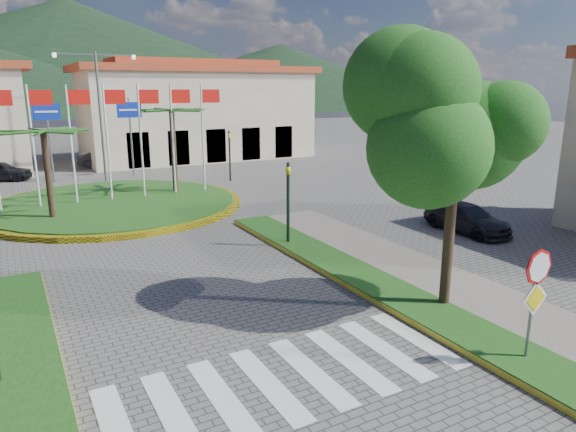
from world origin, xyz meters
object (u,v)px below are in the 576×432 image
stop_sign (536,288)px  car_side_right (467,218)px  roundabout_island (114,203)px  deciduous_tree (459,116)px  car_dark_b (105,159)px

stop_sign → car_side_right: bearing=49.0°
roundabout_island → stop_sign: (4.90, -20.04, 1.61)m
roundabout_island → stop_sign: roundabout_island is taller
deciduous_tree → car_side_right: size_ratio=1.71×
stop_sign → deciduous_tree: size_ratio=0.39×
stop_sign → roundabout_island: bearing=103.7°
deciduous_tree → car_dark_b: 31.43m
roundabout_island → car_dark_b: bearing=81.8°
deciduous_tree → car_side_right: deciduous_tree is taller
deciduous_tree → car_dark_b: size_ratio=1.82×
roundabout_island → car_side_right: size_ratio=3.20×
car_side_right → car_dark_b: bearing=111.0°
deciduous_tree → car_side_right: bearing=38.4°
roundabout_island → car_side_right: roundabout_island is taller
deciduous_tree → roundabout_island: bearing=107.9°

